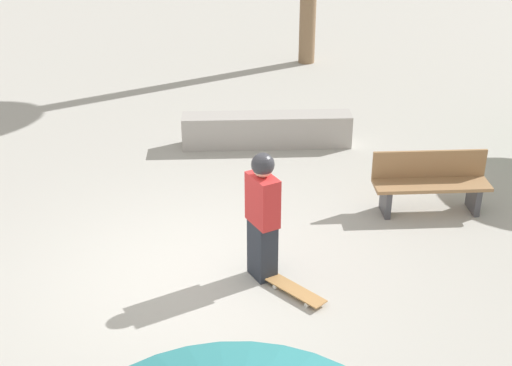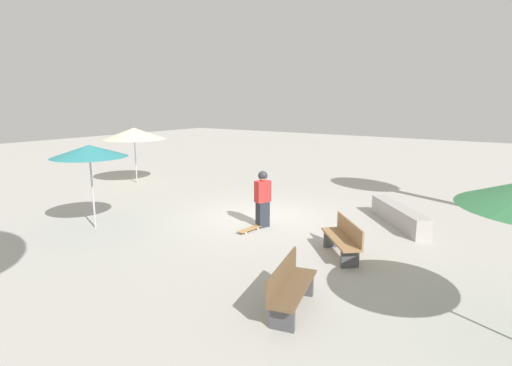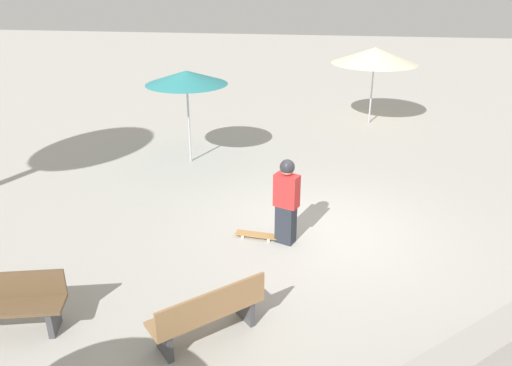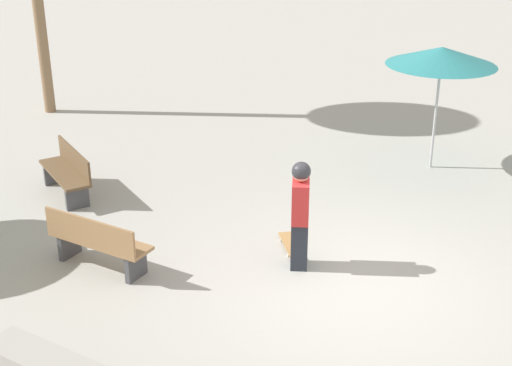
{
  "view_description": "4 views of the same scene",
  "coord_description": "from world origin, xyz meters",
  "px_view_note": "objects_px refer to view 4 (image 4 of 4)",
  "views": [
    {
      "loc": [
        -5.19,
        -5.11,
        4.85
      ],
      "look_at": [
        0.74,
        -0.39,
        1.05
      ],
      "focal_mm": 50.0,
      "sensor_mm": 36.0,
      "label": 1
    },
    {
      "loc": [
        6.51,
        -9.76,
        3.52
      ],
      "look_at": [
        -0.02,
        -0.3,
        1.14
      ],
      "focal_mm": 28.0,
      "sensor_mm": 36.0,
      "label": 2
    },
    {
      "loc": [
        8.49,
        -0.13,
        4.66
      ],
      "look_at": [
        0.57,
        -1.23,
        1.18
      ],
      "focal_mm": 35.0,
      "sensor_mm": 36.0,
      "label": 3
    },
    {
      "loc": [
        3.83,
        7.68,
        5.18
      ],
      "look_at": [
        0.97,
        -1.18,
        1.17
      ],
      "focal_mm": 50.0,
      "sensor_mm": 36.0,
      "label": 4
    }
  ],
  "objects_px": {
    "bench_near": "(98,242)",
    "shade_umbrella_teal": "(442,56)",
    "bench_far": "(68,172)",
    "skater_main": "(300,212)",
    "skateboard": "(290,244)"
  },
  "relations": [
    {
      "from": "skateboard",
      "to": "skater_main",
      "type": "bearing_deg",
      "value": 179.24
    },
    {
      "from": "shade_umbrella_teal",
      "to": "bench_near",
      "type": "bearing_deg",
      "value": 16.79
    },
    {
      "from": "skateboard",
      "to": "shade_umbrella_teal",
      "type": "distance_m",
      "value": 4.84
    },
    {
      "from": "bench_far",
      "to": "skater_main",
      "type": "bearing_deg",
      "value": -154.17
    },
    {
      "from": "skater_main",
      "to": "bench_far",
      "type": "relative_size",
      "value": 0.97
    },
    {
      "from": "bench_near",
      "to": "bench_far",
      "type": "distance_m",
      "value": 2.79
    },
    {
      "from": "bench_near",
      "to": "bench_far",
      "type": "height_order",
      "value": "same"
    },
    {
      "from": "bench_near",
      "to": "shade_umbrella_teal",
      "type": "bearing_deg",
      "value": 64.97
    },
    {
      "from": "skater_main",
      "to": "skateboard",
      "type": "relative_size",
      "value": 1.97
    },
    {
      "from": "skater_main",
      "to": "bench_far",
      "type": "distance_m",
      "value": 4.68
    },
    {
      "from": "bench_near",
      "to": "shade_umbrella_teal",
      "type": "height_order",
      "value": "shade_umbrella_teal"
    },
    {
      "from": "skater_main",
      "to": "bench_far",
      "type": "xyz_separation_m",
      "value": [
        2.96,
        -3.6,
        -0.44
      ]
    },
    {
      "from": "skater_main",
      "to": "shade_umbrella_teal",
      "type": "distance_m",
      "value": 4.89
    },
    {
      "from": "skateboard",
      "to": "shade_umbrella_teal",
      "type": "xyz_separation_m",
      "value": [
        -3.73,
        -2.24,
        2.12
      ]
    },
    {
      "from": "skater_main",
      "to": "bench_near",
      "type": "height_order",
      "value": "skater_main"
    }
  ]
}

